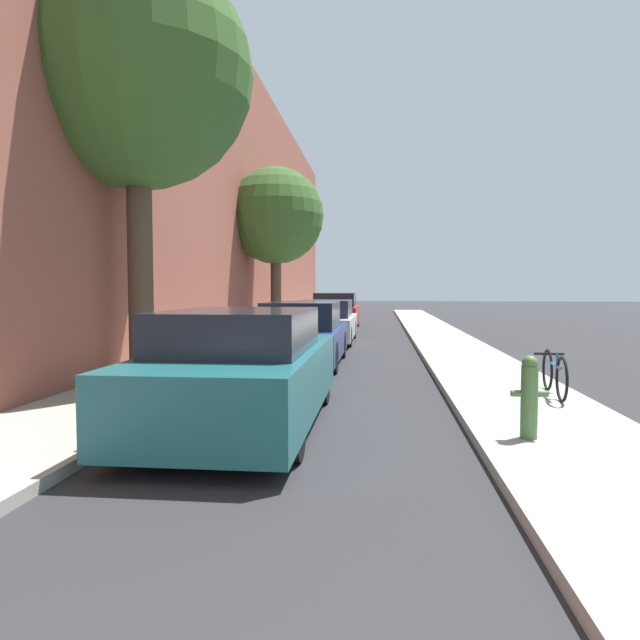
% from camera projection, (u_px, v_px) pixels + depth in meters
% --- Properties ---
extents(ground_plane, '(120.00, 120.00, 0.00)m').
position_uv_depth(ground_plane, '(348.00, 349.00, 15.63)').
color(ground_plane, '#28282B').
extents(sidewalk_left, '(2.00, 52.00, 0.12)m').
position_uv_depth(sidewalk_left, '(246.00, 346.00, 15.94)').
color(sidewalk_left, '#9E998E').
rests_on(sidewalk_left, ground).
extents(sidewalk_right, '(2.00, 52.00, 0.12)m').
position_uv_depth(sidewalk_right, '(454.00, 348.00, 15.32)').
color(sidewalk_right, '#9E998E').
rests_on(sidewalk_right, ground).
extents(building_facade_left, '(0.70, 52.00, 10.00)m').
position_uv_depth(building_facade_left, '(197.00, 171.00, 15.80)').
color(building_facade_left, brown).
rests_on(building_facade_left, ground).
extents(parked_car_teal, '(1.84, 4.49, 1.44)m').
position_uv_depth(parked_car_teal, '(243.00, 370.00, 6.91)').
color(parked_car_teal, black).
rests_on(parked_car_teal, ground).
extents(parked_car_navy, '(1.72, 4.20, 1.40)m').
position_uv_depth(parked_car_navy, '(303.00, 335.00, 12.44)').
color(parked_car_navy, black).
rests_on(parked_car_navy, ground).
extents(parked_car_silver, '(1.80, 4.67, 1.33)m').
position_uv_depth(parked_car_silver, '(325.00, 322.00, 17.68)').
color(parked_car_silver, black).
rests_on(parked_car_silver, ground).
extents(parked_car_red, '(1.86, 4.43, 1.50)m').
position_uv_depth(parked_car_red, '(336.00, 312.00, 23.80)').
color(parked_car_red, black).
rests_on(parked_car_red, ground).
extents(street_tree_near, '(3.99, 3.99, 7.29)m').
position_uv_depth(street_tree_near, '(137.00, 74.00, 9.66)').
color(street_tree_near, '#4C3A2B').
rests_on(street_tree_near, sidewalk_left).
extents(street_tree_far, '(3.44, 3.44, 5.89)m').
position_uv_depth(street_tree_far, '(276.00, 216.00, 20.03)').
color(street_tree_far, '#4C3A2B').
rests_on(street_tree_far, sidewalk_left).
extents(fire_hydrant, '(0.38, 0.17, 0.88)m').
position_uv_depth(fire_hydrant, '(529.00, 396.00, 5.88)').
color(fire_hydrant, '#47703D').
rests_on(fire_hydrant, sidewalk_right).
extents(bicycle, '(0.44, 1.57, 0.64)m').
position_uv_depth(bicycle, '(554.00, 374.00, 8.22)').
color(bicycle, black).
rests_on(bicycle, sidewalk_right).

